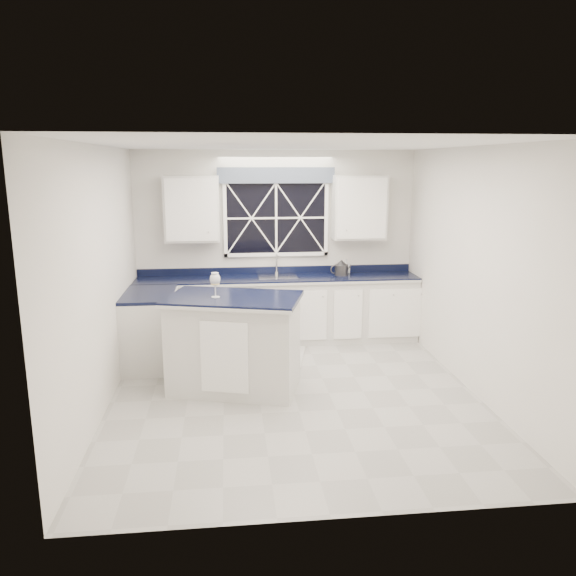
{
  "coord_description": "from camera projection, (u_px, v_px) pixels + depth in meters",
  "views": [
    {
      "loc": [
        -0.7,
        -5.79,
        2.52
      ],
      "look_at": [
        -0.03,
        0.4,
        1.13
      ],
      "focal_mm": 35.0,
      "sensor_mm": 36.0,
      "label": 1
    }
  ],
  "objects": [
    {
      "name": "base_cabinets",
      "position": [
        256.0,
        314.0,
        7.84
      ],
      "size": [
        3.99,
        1.6,
        0.9
      ],
      "color": "silver",
      "rests_on": "ground"
    },
    {
      "name": "soap_bottle",
      "position": [
        346.0,
        266.0,
        8.23
      ],
      "size": [
        0.11,
        0.11,
        0.2
      ],
      "primitive_type": "imported",
      "rotation": [
        0.0,
        0.0,
        0.25
      ],
      "color": "silver",
      "rests_on": "countertop"
    },
    {
      "name": "countertop",
      "position": [
        278.0,
        279.0,
        7.93
      ],
      "size": [
        3.98,
        0.64,
        0.04
      ],
      "primitive_type": "cube",
      "color": "black",
      "rests_on": "base_cabinets"
    },
    {
      "name": "rug",
      "position": [
        251.0,
        355.0,
        7.5
      ],
      "size": [
        1.55,
        1.13,
        0.02
      ],
      "rotation": [
        0.0,
        0.0,
        -0.21
      ],
      "color": "#AFAEAA",
      "rests_on": "ground"
    },
    {
      "name": "window",
      "position": [
        276.0,
        212.0,
        7.98
      ],
      "size": [
        1.65,
        0.09,
        1.26
      ],
      "color": "black",
      "rests_on": "ground"
    },
    {
      "name": "island",
      "position": [
        234.0,
        343.0,
        6.3
      ],
      "size": [
        1.63,
        1.23,
        1.08
      ],
      "rotation": [
        0.0,
        0.0,
        -0.27
      ],
      "color": "silver",
      "rests_on": "ground"
    },
    {
      "name": "kettle",
      "position": [
        341.0,
        268.0,
        8.04
      ],
      "size": [
        0.32,
        0.21,
        0.22
      ],
      "rotation": [
        0.0,
        0.0,
        0.13
      ],
      "color": "#323134",
      "rests_on": "countertop"
    },
    {
      "name": "wine_glass",
      "position": [
        215.0,
        280.0,
        6.1
      ],
      "size": [
        0.12,
        0.12,
        0.28
      ],
      "color": "silver",
      "rests_on": "island"
    },
    {
      "name": "upper_cabinets",
      "position": [
        277.0,
        208.0,
        7.84
      ],
      "size": [
        3.1,
        0.34,
        0.9
      ],
      "color": "silver",
      "rests_on": "ground"
    },
    {
      "name": "dishwasher",
      "position": [
        201.0,
        316.0,
        7.93
      ],
      "size": [
        0.6,
        0.58,
        0.82
      ],
      "primitive_type": "cube",
      "color": "black",
      "rests_on": "ground"
    },
    {
      "name": "faucet",
      "position": [
        277.0,
        264.0,
        8.08
      ],
      "size": [
        0.05,
        0.2,
        0.3
      ],
      "color": "silver",
      "rests_on": "countertop"
    },
    {
      "name": "ground",
      "position": [
        294.0,
        394.0,
        6.24
      ],
      "size": [
        4.5,
        4.5,
        0.0
      ],
      "primitive_type": "plane",
      "color": "#A7A7A3",
      "rests_on": "ground"
    },
    {
      "name": "back_wall",
      "position": [
        276.0,
        245.0,
        8.13
      ],
      "size": [
        4.0,
        0.1,
        2.7
      ],
      "primitive_type": "cube",
      "color": "white",
      "rests_on": "ground"
    }
  ]
}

